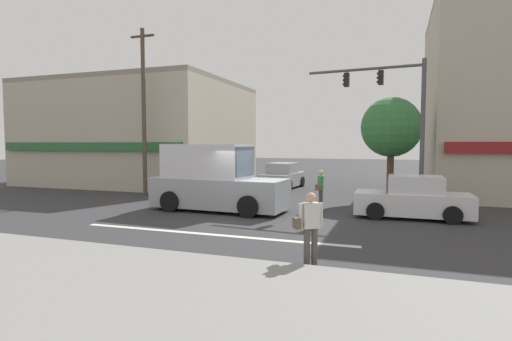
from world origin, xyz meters
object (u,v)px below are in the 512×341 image
utility_pole_near_left (144,110)px  pedestrian_mid_crossing (321,187)px  pedestrian_foreground_with_bag (310,224)px  street_tree (391,128)px  box_truck_crossing_leftbound (215,180)px  traffic_light_mast (398,110)px  sedan_parked_curbside (283,177)px  sedan_crossing_center (413,199)px  utility_pole_far_right (450,106)px

utility_pole_near_left → pedestrian_mid_crossing: 10.61m
utility_pole_near_left → pedestrian_foreground_with_bag: (10.98, -9.37, -3.61)m
street_tree → box_truck_crossing_leftbound: 8.77m
traffic_light_mast → sedan_parked_curbside: size_ratio=1.48×
box_truck_crossing_leftbound → sedan_crossing_center: 7.76m
utility_pole_near_left → sedan_parked_curbside: utility_pole_near_left is taller
street_tree → pedestrian_mid_crossing: bearing=-127.1°
utility_pole_far_right → pedestrian_mid_crossing: utility_pole_far_right is taller
traffic_light_mast → box_truck_crossing_leftbound: size_ratio=1.09×
street_tree → sedan_crossing_center: size_ratio=1.20×
pedestrian_foreground_with_bag → box_truck_crossing_leftbound: bearing=130.8°
box_truck_crossing_leftbound → pedestrian_mid_crossing: 4.41m
sedan_parked_curbside → sedan_crossing_center: 10.89m
box_truck_crossing_leftbound → sedan_parked_curbside: 9.03m
utility_pole_near_left → utility_pole_far_right: utility_pole_far_right is taller
sedan_crossing_center → traffic_light_mast: bearing=107.5°
utility_pole_near_left → utility_pole_far_right: 15.82m
traffic_light_mast → pedestrian_foreground_with_bag: size_ratio=3.71×
pedestrian_foreground_with_bag → pedestrian_mid_crossing: 7.73m
utility_pole_far_right → box_truck_crossing_leftbound: 12.61m
utility_pole_far_right → sedan_parked_curbside: 10.06m
utility_pole_far_right → sedan_crossing_center: utility_pole_far_right is taller
box_truck_crossing_leftbound → sedan_parked_curbside: box_truck_crossing_leftbound is taller
utility_pole_near_left → pedestrian_mid_crossing: utility_pole_near_left is taller
street_tree → pedestrian_mid_crossing: (-2.67, -3.53, -2.57)m
traffic_light_mast → sedan_crossing_center: size_ratio=1.51×
street_tree → pedestrian_mid_crossing: size_ratio=2.97×
street_tree → sedan_parked_curbside: (-6.40, 3.95, -2.81)m
pedestrian_mid_crossing → street_tree: bearing=52.9°
utility_pole_far_right → traffic_light_mast: 5.32m
street_tree → sedan_crossing_center: 5.09m
sedan_crossing_center → pedestrian_mid_crossing: 3.61m
sedan_crossing_center → pedestrian_mid_crossing: size_ratio=2.46×
utility_pole_near_left → pedestrian_mid_crossing: bearing=-10.0°
box_truck_crossing_leftbound → pedestrian_foreground_with_bag: 8.09m
utility_pole_near_left → street_tree: bearing=8.2°
utility_pole_far_right → pedestrian_mid_crossing: 8.88m
utility_pole_far_right → sedan_parked_curbside: utility_pole_far_right is taller
traffic_light_mast → sedan_parked_curbside: traffic_light_mast is taller
pedestrian_foreground_with_bag → pedestrian_mid_crossing: bearing=98.6°
utility_pole_far_right → sedan_parked_curbside: size_ratio=2.14×
street_tree → utility_pole_far_right: (2.74, 2.46, 1.13)m
sedan_parked_curbside → street_tree: bearing=-31.7°
sedan_parked_curbside → sedan_crossing_center: bearing=-48.0°
box_truck_crossing_leftbound → sedan_parked_curbside: (0.40, 9.00, -0.54)m
box_truck_crossing_leftbound → street_tree: bearing=36.6°
traffic_light_mast → pedestrian_mid_crossing: traffic_light_mast is taller
box_truck_crossing_leftbound → sedan_parked_curbside: bearing=87.4°
pedestrian_foreground_with_bag → sedan_parked_curbside: bearing=107.9°
utility_pole_far_right → sedan_parked_curbside: (-9.14, 1.48, -3.94)m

